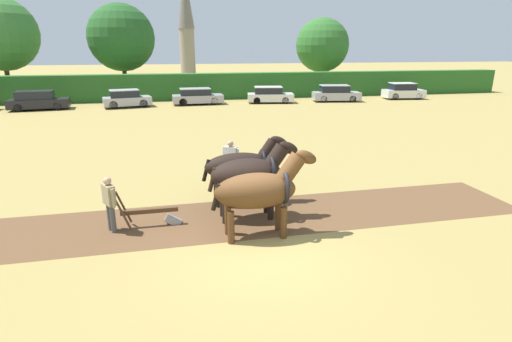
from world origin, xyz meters
The scene contains 19 objects.
ground_plane centered at (0.00, 0.00, 0.00)m, with size 240.00×240.00×0.00m, color #998447.
plowed_furrow_strip centered at (-3.66, 1.96, 0.00)m, with size 24.15×2.90×0.01m, color brown.
hedgerow centered at (0.00, 30.82, 1.22)m, with size 66.80×1.64×2.45m, color #286023.
tree_left centered at (-17.44, 35.78, 6.06)m, with size 6.92×6.92×9.53m.
tree_center_left centered at (-6.36, 35.35, 5.76)m, with size 6.58×6.58×9.06m.
tree_center centered at (15.25, 35.79, 5.07)m, with size 5.94×5.94×8.05m.
church_spire centered at (1.34, 59.05, 8.92)m, with size 2.63×2.63×17.05m.
draft_horse_lead_left centered at (0.08, 0.73, 1.29)m, with size 2.84×0.98×2.37m.
draft_horse_lead_right centered at (0.07, 1.97, 1.34)m, with size 2.69×0.96×2.32m.
draft_horse_trail_left centered at (0.07, 3.20, 1.24)m, with size 2.82×0.88×2.22m.
plow centered at (-2.65, 1.96, 0.33)m, with size 1.77×0.46×1.13m.
farmer_at_plow centered at (-3.79, 1.84, 0.89)m, with size 0.40×0.56×1.55m.
farmer_beside_team centered at (-0.02, 5.07, 0.95)m, with size 0.55×0.44×1.63m.
parked_car_left centered at (-12.38, 26.58, 0.73)m, with size 4.66×2.33×1.52m.
parked_car_center_left centered at (-5.55, 26.55, 0.71)m, with size 4.11×2.47×1.47m.
parked_car_center centered at (0.37, 27.07, 0.69)m, with size 4.42×1.92×1.41m.
parked_car_center_right centered at (6.90, 26.74, 0.70)m, with size 4.34×2.44×1.46m.
parked_car_right centered at (13.13, 26.39, 0.72)m, with size 4.54×2.47×1.51m.
parked_car_far_right centered at (20.33, 26.80, 0.74)m, with size 3.99×2.22×1.55m.
Camera 1 is at (-2.07, -8.71, 4.79)m, focal length 28.00 mm.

